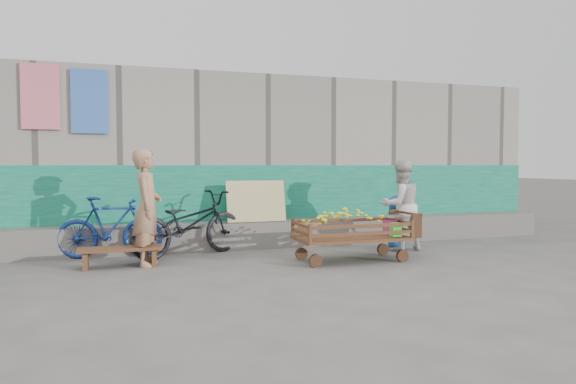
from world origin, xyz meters
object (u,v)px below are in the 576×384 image
object	(u,v)px
banana_cart	(350,226)
vendor_man	(147,207)
bench	(120,253)
child	(396,222)
woman	(401,205)
bicycle_dark	(188,224)
bicycle_blue	(110,227)

from	to	relation	value
banana_cart	vendor_man	world-z (taller)	vendor_man
banana_cart	bench	distance (m)	3.26
bench	child	size ratio (longest dim) A/B	1.23
woman	child	distance (m)	0.32
bench	bicycle_dark	world-z (taller)	bicycle_dark
child	bench	bearing A→B (deg)	-13.12
banana_cart	bicycle_blue	bearing A→B (deg)	158.23
vendor_man	child	world-z (taller)	vendor_man
banana_cart	child	xyz separation A→B (m)	(1.19, 0.73, -0.06)
child	woman	bearing A→B (deg)	74.25
woman	child	bearing A→B (deg)	-93.27
vendor_man	bicycle_blue	size ratio (longest dim) A/B	1.06
bench	bicycle_blue	xyz separation A→B (m)	(-0.14, 0.80, 0.26)
child	bicycle_blue	bearing A→B (deg)	-23.29
woman	bicycle_dark	distance (m)	3.43
banana_cart	child	bearing A→B (deg)	31.72
bicycle_dark	bench	bearing A→B (deg)	97.81
bench	bicycle_blue	size ratio (longest dim) A/B	0.72
vendor_man	banana_cart	bearing A→B (deg)	-91.48
bench	bicycle_blue	distance (m)	0.85
banana_cart	vendor_man	xyz separation A→B (m)	(-2.83, 0.58, 0.30)
woman	bicycle_blue	world-z (taller)	woman
vendor_man	child	bearing A→B (deg)	-77.72
woman	bicycle_dark	world-z (taller)	woman
child	bicycle_blue	world-z (taller)	bicycle_blue
vendor_man	bicycle_dark	size ratio (longest dim) A/B	0.85
bicycle_dark	vendor_man	bearing A→B (deg)	108.24
vendor_man	woman	bearing A→B (deg)	-79.57
bench	vendor_man	xyz separation A→B (m)	(0.37, 0.04, 0.61)
woman	child	size ratio (longest dim) A/B	1.64
woman	vendor_man	bearing A→B (deg)	-2.84
banana_cart	woman	xyz separation A→B (m)	(1.19, 0.60, 0.23)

